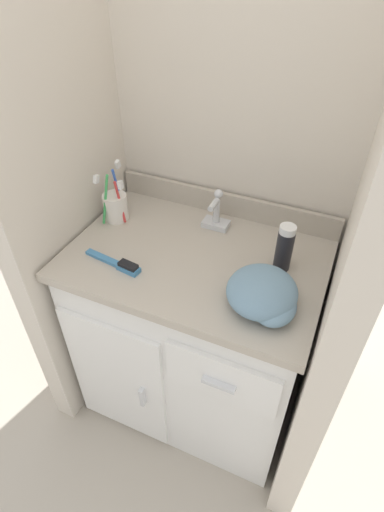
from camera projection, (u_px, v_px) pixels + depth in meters
ground_plane at (195, 392)px, 1.76m from camera, size 6.00×6.00×0.00m
wall_back at (236, 122)px, 1.29m from camera, size 0.99×0.08×2.20m
wall_left at (58, 136)px, 1.20m from camera, size 0.08×0.63×2.20m
wall_right at (377, 201)px, 0.92m from camera, size 0.08×0.63×2.20m
vanity at (194, 333)px, 1.50m from camera, size 0.81×0.56×0.78m
backsplash at (225, 203)px, 1.42m from camera, size 0.81×0.02×0.08m
sink_faucet at (216, 215)px, 1.35m from camera, size 0.09×0.09×0.14m
toothbrush_cup at (116, 206)px, 1.39m from camera, size 0.09×0.13×0.20m
shaving_cream_can at (284, 248)px, 1.17m from camera, size 0.05×0.05×0.15m
hairbrush at (119, 264)px, 1.21m from camera, size 0.20×0.05×0.03m
hand_towel at (265, 295)px, 1.07m from camera, size 0.20×0.21×0.09m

